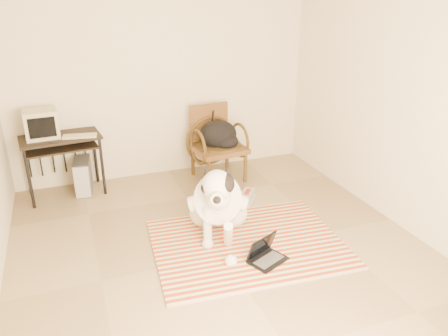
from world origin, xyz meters
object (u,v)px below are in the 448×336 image
laptop (265,254)px  backpack (220,136)px  dog (218,203)px  crt_monitor (41,124)px  pc_tower (83,176)px  computer_desk (61,145)px  rattan_chair (217,143)px

laptop → backpack: bearing=82.3°
dog → backpack: bearing=69.2°
dog → crt_monitor: crt_monitor is taller
dog → pc_tower: (-1.24, 1.62, -0.16)m
crt_monitor → pc_tower: 0.82m
computer_desk → backpack: size_ratio=1.96×
laptop → backpack: 2.07m
computer_desk → crt_monitor: size_ratio=2.43×
laptop → crt_monitor: 3.05m
computer_desk → pc_tower: computer_desk is taller
pc_tower → crt_monitor: bearing=176.7°
laptop → computer_desk: size_ratio=0.43×
laptop → rattan_chair: size_ratio=0.43×
dog → crt_monitor: 2.38m
laptop → dog: bearing=112.4°
computer_desk → dog: bearing=-47.9°
dog → rattan_chair: 1.54m
crt_monitor → backpack: crt_monitor is taller
dog → pc_tower: 2.04m
dog → computer_desk: dog is taller
crt_monitor → backpack: 2.18m
laptop → rattan_chair: 2.12m
dog → laptop: (0.25, -0.61, -0.29)m
laptop → pc_tower: 2.68m
pc_tower → rattan_chair: bearing=-5.4°
laptop → crt_monitor: bearing=129.8°
dog → rattan_chair: bearing=70.9°
rattan_chair → dog: bearing=-109.1°
rattan_chair → backpack: (0.02, -0.08, 0.13)m
laptop → crt_monitor: (-1.88, 2.25, 0.85)m
computer_desk → crt_monitor: 0.33m
crt_monitor → computer_desk: bearing=-14.7°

